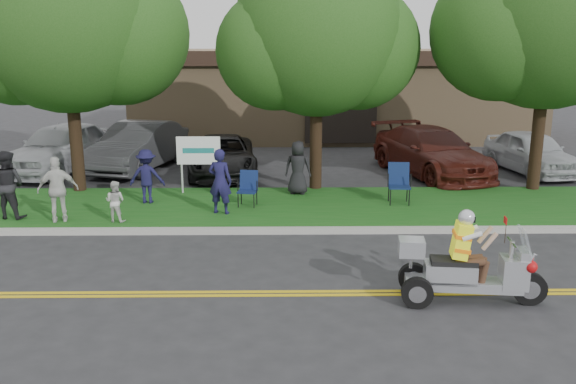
{
  "coord_description": "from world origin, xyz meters",
  "views": [
    {
      "loc": [
        -0.57,
        -10.62,
        4.38
      ],
      "look_at": [
        -0.4,
        2.0,
        1.25
      ],
      "focal_mm": 38.0,
      "sensor_mm": 36.0,
      "label": 1
    }
  ],
  "objects_px": {
    "spectator_adult_right": "(58,189)",
    "lawn_chair_a": "(248,186)",
    "spectator_adult_left": "(220,181)",
    "parked_car_far_right": "(531,152)",
    "parked_car_left": "(139,146)",
    "parked_car_right": "(431,152)",
    "trike_scooter": "(465,270)",
    "spectator_adult_mid": "(8,185)",
    "parked_car_far_left": "(61,148)",
    "lawn_chair_b": "(399,180)",
    "parked_car_mid": "(222,156)"
  },
  "relations": [
    {
      "from": "spectator_adult_left",
      "to": "parked_car_mid",
      "type": "xyz_separation_m",
      "value": [
        -0.41,
        5.09,
        -0.29
      ]
    },
    {
      "from": "parked_car_mid",
      "to": "lawn_chair_a",
      "type": "bearing_deg",
      "value": -81.42
    },
    {
      "from": "lawn_chair_a",
      "to": "parked_car_left",
      "type": "relative_size",
      "value": 0.19
    },
    {
      "from": "lawn_chair_a",
      "to": "parked_car_left",
      "type": "xyz_separation_m",
      "value": [
        -4.08,
        5.23,
        0.2
      ]
    },
    {
      "from": "spectator_adult_right",
      "to": "parked_car_left",
      "type": "height_order",
      "value": "spectator_adult_right"
    },
    {
      "from": "parked_car_right",
      "to": "lawn_chair_a",
      "type": "bearing_deg",
      "value": -162.02
    },
    {
      "from": "spectator_adult_right",
      "to": "trike_scooter",
      "type": "bearing_deg",
      "value": 132.93
    },
    {
      "from": "lawn_chair_b",
      "to": "parked_car_mid",
      "type": "relative_size",
      "value": 0.23
    },
    {
      "from": "lawn_chair_b",
      "to": "spectator_adult_right",
      "type": "bearing_deg",
      "value": -164.62
    },
    {
      "from": "trike_scooter",
      "to": "parked_car_far_left",
      "type": "bearing_deg",
      "value": 141.25
    },
    {
      "from": "parked_car_left",
      "to": "lawn_chair_a",
      "type": "bearing_deg",
      "value": -38.1
    },
    {
      "from": "lawn_chair_b",
      "to": "parked_car_mid",
      "type": "distance_m",
      "value": 6.57
    },
    {
      "from": "spectator_adult_left",
      "to": "parked_car_far_right",
      "type": "relative_size",
      "value": 0.4
    },
    {
      "from": "trike_scooter",
      "to": "parked_car_far_right",
      "type": "bearing_deg",
      "value": 69.85
    },
    {
      "from": "trike_scooter",
      "to": "lawn_chair_b",
      "type": "relative_size",
      "value": 2.33
    },
    {
      "from": "spectator_adult_right",
      "to": "parked_car_right",
      "type": "distance_m",
      "value": 11.88
    },
    {
      "from": "trike_scooter",
      "to": "lawn_chair_b",
      "type": "height_order",
      "value": "trike_scooter"
    },
    {
      "from": "lawn_chair_a",
      "to": "spectator_adult_mid",
      "type": "relative_size",
      "value": 0.55
    },
    {
      "from": "lawn_chair_a",
      "to": "lawn_chair_b",
      "type": "distance_m",
      "value": 4.09
    },
    {
      "from": "trike_scooter",
      "to": "spectator_adult_right",
      "type": "height_order",
      "value": "spectator_adult_right"
    },
    {
      "from": "trike_scooter",
      "to": "parked_car_far_right",
      "type": "xyz_separation_m",
      "value": [
        5.41,
        10.57,
        0.14
      ]
    },
    {
      "from": "trike_scooter",
      "to": "parked_car_right",
      "type": "xyz_separation_m",
      "value": [
        1.91,
        10.28,
        0.21
      ]
    },
    {
      "from": "lawn_chair_a",
      "to": "parked_car_far_left",
      "type": "relative_size",
      "value": 0.18
    },
    {
      "from": "lawn_chair_b",
      "to": "parked_car_far_right",
      "type": "xyz_separation_m",
      "value": [
        5.34,
        4.26,
        0.0
      ]
    },
    {
      "from": "spectator_adult_right",
      "to": "parked_car_mid",
      "type": "relative_size",
      "value": 0.34
    },
    {
      "from": "parked_car_far_left",
      "to": "parked_car_right",
      "type": "distance_m",
      "value": 12.55
    },
    {
      "from": "spectator_adult_right",
      "to": "lawn_chair_a",
      "type": "bearing_deg",
      "value": 179.48
    },
    {
      "from": "lawn_chair_a",
      "to": "spectator_adult_left",
      "type": "bearing_deg",
      "value": -120.82
    },
    {
      "from": "spectator_adult_right",
      "to": "parked_car_far_left",
      "type": "distance_m",
      "value": 6.61
    },
    {
      "from": "spectator_adult_right",
      "to": "parked_car_mid",
      "type": "xyz_separation_m",
      "value": [
        3.44,
        5.77,
        -0.25
      ]
    },
    {
      "from": "parked_car_left",
      "to": "parked_car_right",
      "type": "relative_size",
      "value": 0.92
    },
    {
      "from": "trike_scooter",
      "to": "spectator_adult_left",
      "type": "distance_m",
      "value": 7.07
    },
    {
      "from": "parked_car_left",
      "to": "lawn_chair_b",
      "type": "bearing_deg",
      "value": -17.62
    },
    {
      "from": "trike_scooter",
      "to": "parked_car_left",
      "type": "distance_m",
      "value": 13.92
    },
    {
      "from": "spectator_adult_left",
      "to": "parked_car_left",
      "type": "height_order",
      "value": "spectator_adult_left"
    },
    {
      "from": "spectator_adult_left",
      "to": "parked_car_mid",
      "type": "distance_m",
      "value": 5.11
    },
    {
      "from": "spectator_adult_right",
      "to": "parked_car_mid",
      "type": "height_order",
      "value": "spectator_adult_right"
    },
    {
      "from": "parked_car_left",
      "to": "parked_car_far_right",
      "type": "height_order",
      "value": "parked_car_left"
    },
    {
      "from": "lawn_chair_a",
      "to": "spectator_adult_left",
      "type": "height_order",
      "value": "spectator_adult_left"
    },
    {
      "from": "spectator_adult_mid",
      "to": "lawn_chair_a",
      "type": "bearing_deg",
      "value": -158.3
    },
    {
      "from": "spectator_adult_mid",
      "to": "parked_car_left",
      "type": "height_order",
      "value": "spectator_adult_mid"
    },
    {
      "from": "lawn_chair_b",
      "to": "parked_car_left",
      "type": "bearing_deg",
      "value": 152.64
    },
    {
      "from": "parked_car_right",
      "to": "parked_car_far_left",
      "type": "bearing_deg",
      "value": 159.93
    },
    {
      "from": "spectator_adult_mid",
      "to": "spectator_adult_right",
      "type": "height_order",
      "value": "spectator_adult_mid"
    },
    {
      "from": "spectator_adult_right",
      "to": "spectator_adult_mid",
      "type": "bearing_deg",
      "value": -32.69
    },
    {
      "from": "lawn_chair_b",
      "to": "parked_car_far_right",
      "type": "distance_m",
      "value": 6.83
    },
    {
      "from": "parked_car_left",
      "to": "parked_car_far_left",
      "type": "bearing_deg",
      "value": -156.22
    },
    {
      "from": "spectator_adult_mid",
      "to": "parked_car_far_left",
      "type": "bearing_deg",
      "value": -72.12
    },
    {
      "from": "lawn_chair_b",
      "to": "spectator_adult_mid",
      "type": "bearing_deg",
      "value": -168.0
    },
    {
      "from": "spectator_adult_left",
      "to": "lawn_chair_a",
      "type": "bearing_deg",
      "value": -114.42
    }
  ]
}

